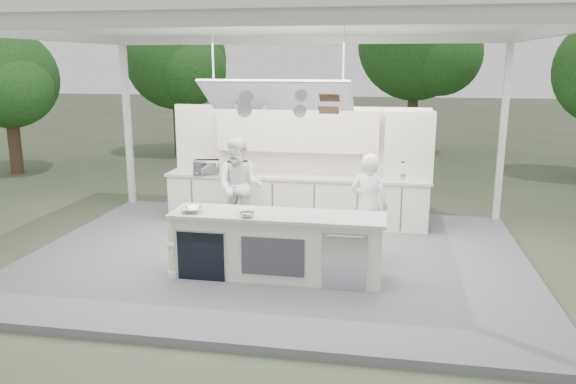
% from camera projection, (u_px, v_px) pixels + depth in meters
% --- Properties ---
extents(ground, '(90.00, 90.00, 0.00)m').
position_uv_depth(ground, '(277.00, 262.00, 9.20)').
color(ground, '#465138').
rests_on(ground, ground).
extents(stage_deck, '(8.00, 6.00, 0.12)m').
position_uv_depth(stage_deck, '(277.00, 258.00, 9.18)').
color(stage_deck, '#5A5A5F').
rests_on(stage_deck, ground).
extents(tent, '(8.20, 6.20, 3.86)m').
position_uv_depth(tent, '(276.00, 26.00, 8.34)').
color(tent, white).
rests_on(tent, ground).
extents(demo_island, '(3.10, 0.79, 0.95)m').
position_uv_depth(demo_island, '(276.00, 245.00, 8.16)').
color(demo_island, beige).
rests_on(demo_island, stage_deck).
extents(back_counter, '(5.08, 0.72, 0.95)m').
position_uv_depth(back_counter, '(296.00, 199.00, 10.88)').
color(back_counter, beige).
rests_on(back_counter, stage_deck).
extents(back_wall_unit, '(5.05, 0.48, 2.25)m').
position_uv_depth(back_wall_unit, '(321.00, 148.00, 10.79)').
color(back_wall_unit, beige).
rests_on(back_wall_unit, stage_deck).
extents(tree_cluster, '(19.55, 9.40, 5.85)m').
position_uv_depth(tree_cluster, '(332.00, 59.00, 17.84)').
color(tree_cluster, '#432E21').
rests_on(tree_cluster, ground).
extents(head_chef, '(0.72, 0.59, 1.70)m').
position_uv_depth(head_chef, '(369.00, 206.00, 8.87)').
color(head_chef, white).
rests_on(head_chef, stage_deck).
extents(sous_chef, '(0.88, 0.69, 1.77)m').
position_uv_depth(sous_chef, '(240.00, 186.00, 10.12)').
color(sous_chef, white).
rests_on(sous_chef, stage_deck).
extents(toaster_oven, '(0.56, 0.45, 0.27)m').
position_uv_depth(toaster_oven, '(206.00, 167.00, 10.86)').
color(toaster_oven, silver).
rests_on(toaster_oven, back_counter).
extents(bowl_large, '(0.38, 0.38, 0.07)m').
position_uv_depth(bowl_large, '(192.00, 210.00, 8.13)').
color(bowl_large, silver).
rests_on(bowl_large, demo_island).
extents(bowl_small, '(0.26, 0.26, 0.07)m').
position_uv_depth(bowl_small, '(247.00, 215.00, 7.88)').
color(bowl_small, '#AEB1B5').
rests_on(bowl_small, demo_island).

